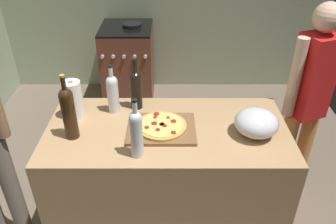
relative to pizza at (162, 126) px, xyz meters
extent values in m
cube|color=#6B5B4C|center=(-0.13, 0.81, -0.96)|extent=(4.14, 3.62, 0.02)
cube|color=tan|center=(0.03, 0.02, -0.49)|extent=(1.45, 0.72, 0.92)
cube|color=brown|center=(0.00, 0.00, -0.02)|extent=(0.40, 0.32, 0.02)
cylinder|color=tan|center=(0.00, 0.00, 0.00)|extent=(0.30, 0.30, 0.02)
cylinder|color=#EAC660|center=(0.00, 0.00, 0.01)|extent=(0.26, 0.26, 0.00)
cylinder|color=maroon|center=(-0.08, -0.04, 0.01)|extent=(0.03, 0.03, 0.01)
cylinder|color=maroon|center=(0.02, -0.02, 0.01)|extent=(0.02, 0.02, 0.01)
cylinder|color=maroon|center=(-0.02, -0.06, 0.01)|extent=(0.03, 0.03, 0.01)
cylinder|color=maroon|center=(0.00, 0.00, 0.01)|extent=(0.03, 0.03, 0.01)
cylinder|color=maroon|center=(-0.04, 0.00, 0.01)|extent=(0.03, 0.03, 0.01)
cylinder|color=maroon|center=(0.07, -0.09, 0.01)|extent=(0.03, 0.03, 0.01)
cylinder|color=maroon|center=(-0.04, 0.07, 0.01)|extent=(0.02, 0.02, 0.01)
cylinder|color=maroon|center=(-0.03, 0.11, 0.01)|extent=(0.04, 0.04, 0.01)
cylinder|color=maroon|center=(0.07, 0.03, 0.01)|extent=(0.03, 0.03, 0.01)
cylinder|color=maroon|center=(0.00, 0.00, 0.01)|extent=(0.02, 0.02, 0.01)
cylinder|color=maroon|center=(0.00, -0.01, 0.01)|extent=(0.02, 0.02, 0.01)
cylinder|color=maroon|center=(0.04, 0.07, 0.01)|extent=(0.02, 0.02, 0.01)
cylinder|color=#B2B2B7|center=(0.54, -0.04, -0.03)|extent=(0.11, 0.11, 0.01)
ellipsoid|color=silver|center=(0.54, -0.04, 0.05)|extent=(0.25, 0.25, 0.15)
cylinder|color=white|center=(-0.54, 0.14, 0.09)|extent=(0.11, 0.11, 0.24)
cylinder|color=#997551|center=(-0.54, 0.14, 0.09)|extent=(0.03, 0.03, 0.25)
cylinder|color=silver|center=(-0.31, 0.21, 0.08)|extent=(0.07, 0.07, 0.21)
sphere|color=silver|center=(-0.31, 0.21, 0.18)|extent=(0.07, 0.07, 0.07)
cylinder|color=silver|center=(-0.31, 0.21, 0.24)|extent=(0.03, 0.03, 0.07)
cylinder|color=black|center=(-0.31, 0.21, 0.28)|extent=(0.03, 0.03, 0.01)
cylinder|color=silver|center=(-0.12, -0.23, 0.09)|extent=(0.07, 0.07, 0.24)
sphere|color=silver|center=(-0.12, -0.23, 0.21)|extent=(0.07, 0.07, 0.07)
cylinder|color=silver|center=(-0.12, -0.23, 0.26)|extent=(0.03, 0.03, 0.07)
cylinder|color=black|center=(-0.12, -0.23, 0.31)|extent=(0.03, 0.03, 0.01)
cylinder|color=#331E0F|center=(-0.51, -0.06, 0.11)|extent=(0.08, 0.08, 0.27)
sphere|color=#331E0F|center=(-0.51, -0.06, 0.24)|extent=(0.08, 0.08, 0.08)
cylinder|color=#331E0F|center=(-0.51, -0.06, 0.31)|extent=(0.03, 0.03, 0.09)
cylinder|color=gold|center=(-0.51, -0.06, 0.36)|extent=(0.03, 0.03, 0.01)
cylinder|color=black|center=(-0.17, 0.26, 0.08)|extent=(0.07, 0.07, 0.22)
sphere|color=black|center=(-0.17, 0.26, 0.19)|extent=(0.07, 0.07, 0.07)
cylinder|color=black|center=(-0.17, 0.26, 0.25)|extent=(0.03, 0.03, 0.09)
cylinder|color=black|center=(-0.17, 0.26, 0.31)|extent=(0.03, 0.03, 0.01)
cube|color=brown|center=(-0.42, 1.97, -0.51)|extent=(0.56, 0.62, 0.87)
cube|color=black|center=(-0.42, 1.97, -0.07)|extent=(0.56, 0.62, 0.02)
cylinder|color=silver|center=(-0.65, 1.65, -0.27)|extent=(0.04, 0.02, 0.04)
cylinder|color=silver|center=(-0.53, 1.65, -0.27)|extent=(0.04, 0.02, 0.04)
cylinder|color=silver|center=(-0.42, 1.65, -0.27)|extent=(0.04, 0.02, 0.04)
cylinder|color=silver|center=(-0.31, 1.65, -0.27)|extent=(0.04, 0.02, 0.04)
cylinder|color=silver|center=(-0.20, 1.65, -0.27)|extent=(0.04, 0.02, 0.04)
cylinder|color=black|center=(-0.35, 1.97, -0.04)|extent=(0.20, 0.20, 0.04)
cylinder|color=slate|center=(-0.99, -0.03, -0.52)|extent=(0.11, 0.11, 0.87)
cylinder|color=#D88C4C|center=(1.10, 0.44, -0.56)|extent=(0.11, 0.11, 0.78)
cylinder|color=#D88C4C|center=(0.93, 0.37, -0.56)|extent=(0.11, 0.11, 0.78)
cube|color=red|center=(1.01, 0.40, 0.12)|extent=(0.27, 0.26, 0.58)
cylinder|color=beige|center=(1.15, 0.46, 0.13)|extent=(0.08, 0.08, 0.55)
cylinder|color=beige|center=(0.87, 0.35, 0.13)|extent=(0.08, 0.08, 0.55)
sphere|color=beige|center=(1.01, 0.40, 0.52)|extent=(0.19, 0.19, 0.19)
camera|label=1|loc=(0.04, -1.64, 1.14)|focal=36.26mm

